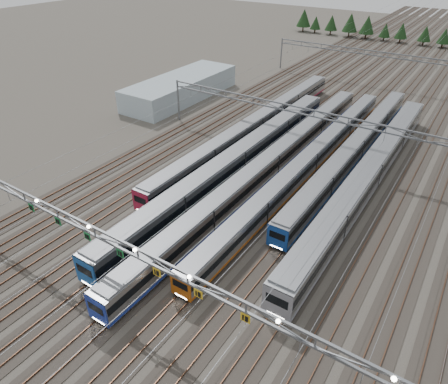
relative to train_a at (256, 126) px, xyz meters
The scene contains 13 objects.
ground 43.02m from the train_a, 74.82° to the right, with size 400.00×400.00×0.00m, color #47423A.
track_bed 59.60m from the train_a, 79.12° to the left, with size 54.00×260.00×5.42m.
train_a is the anchor object (origin of this frame).
train_b 14.48m from the train_a, 71.90° to the right, with size 3.07×58.24×4.00m.
train_c 14.42m from the train_a, 51.39° to the right, with size 2.74×68.36×3.57m.
train_d 15.29m from the train_a, 28.01° to the right, with size 2.55×63.25×3.31m.
train_e 18.02m from the train_a, ahead, with size 2.69×55.59×3.50m.
train_f 23.46m from the train_a, 16.47° to the right, with size 3.13×58.33×4.08m.
gantry_near 43.37m from the train_a, 74.93° to the right, with size 56.36×0.61×8.08m.
gantry_mid 12.14m from the train_a, ahead, with size 56.36×0.36×8.00m.
gantry_far 45.16m from the train_a, 75.51° to the left, with size 56.36×0.36×8.00m.
west_shed 25.98m from the train_a, 159.99° to the left, with size 10.00×30.00×4.72m, color #A2B7C1.
treeline 95.52m from the train_a, 85.68° to the left, with size 87.50×5.60×7.02m.
Camera 1 is at (21.24, -18.21, 30.96)m, focal length 32.00 mm.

